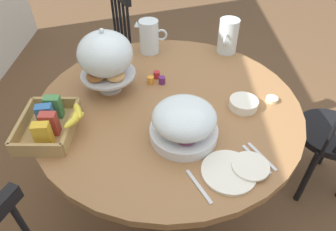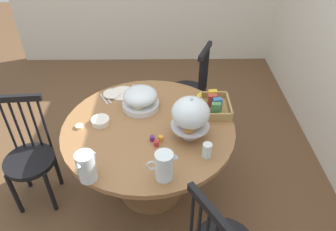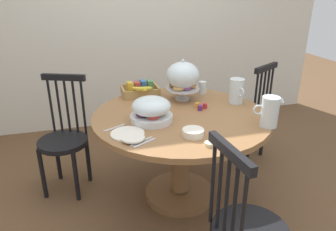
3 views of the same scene
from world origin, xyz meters
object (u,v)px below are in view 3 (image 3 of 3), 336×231
(dining_table, at_px, (180,137))
(windsor_chair_by_cabinet, at_px, (64,140))
(cereal_basket, at_px, (140,90))
(fruit_platter_covered, at_px, (151,110))
(pastry_stand_with_dome, at_px, (183,77))
(orange_juice_pitcher, at_px, (269,113))
(milk_pitcher, at_px, (236,92))
(butter_dish, at_px, (209,144))
(windsor_chair_near_window, at_px, (248,115))
(china_plate_large, at_px, (127,134))
(drinking_glass, at_px, (202,88))
(cereal_bowl, at_px, (193,133))
(china_plate_small, at_px, (133,138))

(dining_table, bearing_deg, windsor_chair_by_cabinet, 156.59)
(cereal_basket, bearing_deg, fruit_platter_covered, -93.19)
(pastry_stand_with_dome, bearing_deg, orange_juice_pitcher, -58.95)
(cereal_basket, bearing_deg, dining_table, -68.13)
(milk_pitcher, relative_size, butter_dish, 3.36)
(windsor_chair_by_cabinet, bearing_deg, windsor_chair_near_window, 2.82)
(china_plate_large, distance_m, drinking_glass, 1.01)
(orange_juice_pitcher, relative_size, butter_dish, 3.48)
(butter_dish, bearing_deg, orange_juice_pitcher, 18.05)
(cereal_bowl, xyz_separation_m, butter_dish, (0.05, -0.15, -0.01))
(fruit_platter_covered, xyz_separation_m, cereal_basket, (0.03, 0.59, -0.04))
(windsor_chair_by_cabinet, distance_m, orange_juice_pitcher, 1.63)
(pastry_stand_with_dome, height_order, fruit_platter_covered, pastry_stand_with_dome)
(pastry_stand_with_dome, height_order, china_plate_small, pastry_stand_with_dome)
(dining_table, bearing_deg, cereal_bowl, -95.45)
(orange_juice_pitcher, xyz_separation_m, milk_pitcher, (-0.00, 0.48, -0.00))
(dining_table, bearing_deg, orange_juice_pitcher, -35.09)
(china_plate_small, xyz_separation_m, cereal_bowl, (0.38, -0.04, 0.01))
(dining_table, xyz_separation_m, china_plate_small, (-0.42, -0.33, 0.21))
(dining_table, xyz_separation_m, china_plate_large, (-0.44, -0.24, 0.20))
(windsor_chair_near_window, distance_m, china_plate_large, 1.49)
(dining_table, distance_m, windsor_chair_by_cabinet, 0.97)
(dining_table, relative_size, pastry_stand_with_dome, 3.84)
(windsor_chair_by_cabinet, height_order, fruit_platter_covered, windsor_chair_by_cabinet)
(milk_pitcher, height_order, china_plate_large, milk_pitcher)
(fruit_platter_covered, bearing_deg, cereal_bowl, -55.57)
(windsor_chair_by_cabinet, height_order, china_plate_small, windsor_chair_by_cabinet)
(pastry_stand_with_dome, relative_size, milk_pitcher, 1.71)
(china_plate_large, distance_m, cereal_bowl, 0.42)
(dining_table, height_order, milk_pitcher, milk_pitcher)
(butter_dish, bearing_deg, windsor_chair_near_window, 50.13)
(fruit_platter_covered, relative_size, orange_juice_pitcher, 1.44)
(windsor_chair_by_cabinet, relative_size, butter_dish, 16.25)
(windsor_chair_near_window, height_order, pastry_stand_with_dome, pastry_stand_with_dome)
(butter_dish, bearing_deg, china_plate_small, 155.87)
(windsor_chair_near_window, height_order, china_plate_small, windsor_chair_near_window)
(drinking_glass, height_order, butter_dish, drinking_glass)
(windsor_chair_by_cabinet, bearing_deg, milk_pitcher, -10.70)
(windsor_chair_by_cabinet, relative_size, drinking_glass, 8.86)
(pastry_stand_with_dome, xyz_separation_m, butter_dish, (-0.10, -0.83, -0.19))
(windsor_chair_near_window, xyz_separation_m, drinking_glass, (-0.51, -0.06, 0.34))
(pastry_stand_with_dome, distance_m, drinking_glass, 0.28)
(fruit_platter_covered, height_order, cereal_bowl, fruit_platter_covered)
(cereal_bowl, height_order, butter_dish, cereal_bowl)
(dining_table, relative_size, drinking_glass, 12.02)
(butter_dish, bearing_deg, cereal_basket, 102.01)
(windsor_chair_near_window, height_order, cereal_bowl, windsor_chair_near_window)
(windsor_chair_by_cabinet, xyz_separation_m, orange_juice_pitcher, (1.39, -0.74, 0.38))
(windsor_chair_near_window, height_order, windsor_chair_by_cabinet, same)
(orange_juice_pitcher, relative_size, cereal_basket, 0.66)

